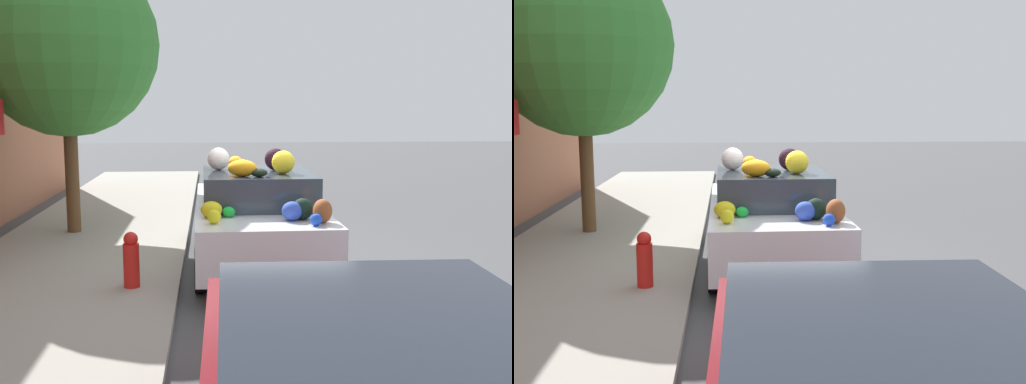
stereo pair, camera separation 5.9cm
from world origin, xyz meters
The scene contains 5 objects.
ground_plane centered at (0.00, 0.00, 0.00)m, with size 60.00×60.00×0.00m, color #4C4C4F.
sidewalk_curb centered at (0.00, 2.70, 0.05)m, with size 24.00×3.20×0.10m.
street_tree centered at (2.07, 3.14, 3.39)m, with size 3.19×3.19×4.89m.
fire_hydrant centered at (-1.38, 1.68, 0.45)m, with size 0.20×0.20×0.70m.
art_car centered at (-0.05, 0.02, 0.75)m, with size 4.31×1.82×1.74m.
Camera 1 is at (-8.72, 0.69, 2.35)m, focal length 42.00 mm.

